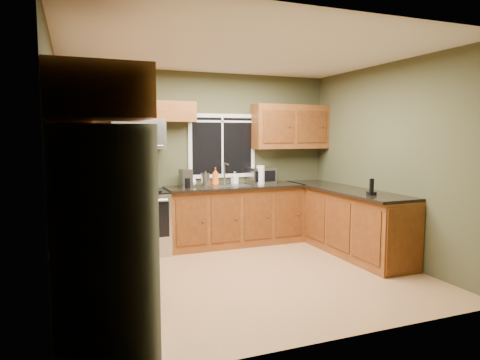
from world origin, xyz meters
TOP-DOWN VIEW (x-y plane):
  - floor at (0.00, 0.00)m, footprint 4.20×4.20m
  - ceiling at (0.00, 0.00)m, footprint 4.20×4.20m
  - back_wall at (0.00, 1.80)m, footprint 4.20×0.00m
  - front_wall at (0.00, -1.80)m, footprint 4.20×0.00m
  - left_wall at (-2.10, 0.00)m, footprint 0.00×3.60m
  - right_wall at (2.10, 0.00)m, footprint 0.00×3.60m
  - window at (0.30, 1.78)m, footprint 1.12×0.03m
  - base_cabinets_left at (-1.80, 0.48)m, footprint 0.60×2.65m
  - countertop_left at (-1.78, 0.48)m, footprint 0.65×2.65m
  - base_cabinets_back at (0.42, 1.50)m, footprint 2.17×0.60m
  - countertop_back at (0.42, 1.48)m, footprint 2.17×0.65m
  - base_cabinets_peninsula at (1.80, 0.54)m, footprint 0.60×2.52m
  - countertop_peninsula at (1.78, 0.55)m, footprint 0.65×2.50m
  - upper_cabinets_left at (-1.94, 0.48)m, footprint 0.33×2.65m
  - upper_cabinets_back_left at (-0.85, 1.64)m, footprint 1.30×0.33m
  - upper_cabinets_back_right at (1.45, 1.64)m, footprint 1.30×0.33m
  - upper_cabinet_over_fridge at (-1.74, -1.30)m, footprint 0.72×0.90m
  - refrigerator at (-1.74, -1.30)m, footprint 0.74×0.90m
  - range at (-1.05, 1.47)m, footprint 0.76×0.69m
  - microwave at (-1.05, 1.61)m, footprint 0.76×0.41m
  - sink at (0.30, 1.49)m, footprint 0.60×0.42m
  - toaster_oven at (0.92, 1.62)m, footprint 0.43×0.34m
  - coffee_maker at (-0.36, 1.54)m, footprint 0.18×0.23m
  - kettle at (-0.05, 1.57)m, footprint 0.16×0.16m
  - paper_towel_roll at (0.84, 1.49)m, footprint 0.16×0.16m
  - soap_bottle_a at (0.12, 1.59)m, footprint 0.14×0.14m
  - soap_bottle_b at (0.48, 1.70)m, footprint 0.11×0.11m
  - soap_bottle_c at (-0.25, 1.64)m, footprint 0.16×0.16m
  - cordless_phone at (1.70, -0.17)m, footprint 0.11×0.11m

SIDE VIEW (x-z plane):
  - floor at x=0.00m, z-range 0.00..0.00m
  - base_cabinets_peninsula at x=1.80m, z-range 0.00..0.90m
  - base_cabinets_left at x=-1.80m, z-range 0.00..0.90m
  - base_cabinets_back at x=0.42m, z-range 0.00..0.90m
  - range at x=-1.05m, z-range 0.00..0.94m
  - refrigerator at x=-1.74m, z-range 0.00..1.80m
  - countertop_left at x=-1.78m, z-range 0.90..0.94m
  - countertop_back at x=0.42m, z-range 0.90..0.94m
  - countertop_peninsula at x=1.78m, z-range 0.90..0.94m
  - sink at x=0.30m, z-range 0.77..1.13m
  - cordless_phone at x=1.70m, z-range 0.90..1.11m
  - soap_bottle_c at x=-0.25m, z-range 0.94..1.13m
  - soap_bottle_b at x=0.48m, z-range 0.94..1.14m
  - kettle at x=-0.05m, z-range 0.93..1.18m
  - coffee_maker at x=-0.36m, z-range 0.93..1.20m
  - toaster_oven at x=0.92m, z-range 0.94..1.20m
  - soap_bottle_a at x=0.12m, z-range 0.94..1.22m
  - paper_towel_roll at x=0.84m, z-range 0.92..1.26m
  - back_wall at x=0.00m, z-range -0.75..3.45m
  - front_wall at x=0.00m, z-range -0.75..3.45m
  - left_wall at x=-2.10m, z-range -0.45..3.15m
  - right_wall at x=2.10m, z-range -0.45..3.15m
  - window at x=0.30m, z-range 1.04..2.06m
  - microwave at x=-1.05m, z-range 1.52..1.94m
  - upper_cabinets_left at x=-1.94m, z-range 1.50..2.22m
  - upper_cabinets_back_right at x=1.45m, z-range 1.50..2.22m
  - upper_cabinet_over_fridge at x=-1.74m, z-range 1.84..2.22m
  - upper_cabinets_back_left at x=-0.85m, z-range 1.92..2.22m
  - ceiling at x=0.00m, z-range 2.70..2.70m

